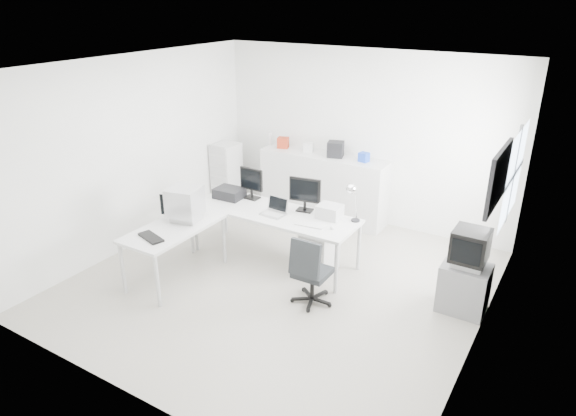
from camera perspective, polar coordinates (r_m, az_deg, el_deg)
The scene contains 30 objects.
floor at distance 6.91m, azimuth -0.87°, elevation -8.21°, with size 5.00×5.00×0.01m, color beige.
ceiling at distance 5.97m, azimuth -1.04°, elevation 15.46°, with size 5.00×5.00×0.01m, color white.
back_wall at distance 8.43m, azimuth 8.23°, elevation 7.72°, with size 5.00×0.02×2.80m, color white.
left_wall at distance 7.87m, azimuth -16.63°, elevation 5.89°, with size 0.02×5.00×2.80m, color white.
right_wall at distance 5.49m, azimuth 21.72°, elevation -2.11°, with size 0.02×5.00×2.80m, color white.
window at distance 6.54m, azimuth 23.82°, elevation 3.36°, with size 0.02×1.20×1.10m, color white, non-canonical shape.
wall_picture at distance 5.41m, azimuth 22.37°, elevation 3.15°, with size 0.04×0.90×0.60m, color black, non-canonical shape.
main_desk at distance 7.29m, azimuth -1.53°, elevation -3.12°, with size 2.40×0.80×0.75m, color silver, non-canonical shape.
side_desk at distance 7.01m, azimuth -12.35°, elevation -4.83°, with size 0.70×1.40×0.75m, color silver, non-canonical shape.
drawer_pedestal at distance 7.05m, azimuth 3.50°, elevation -4.80°, with size 0.40×0.50×0.60m, color silver.
inkjet_printer at distance 7.64m, azimuth -6.53°, elevation 1.66°, with size 0.41×0.32×0.15m, color black.
lcd_monitor_small at distance 7.53m, azimuth -4.08°, elevation 2.78°, with size 0.38×0.22×0.48m, color black, non-canonical shape.
lcd_monitor_large at distance 7.08m, azimuth 1.89°, elevation 1.44°, with size 0.45×0.18×0.47m, color black, non-canonical shape.
laptop at distance 7.00m, azimuth -1.67°, elevation -0.01°, with size 0.30×0.31×0.20m, color #B7B7BA, non-canonical shape.
white_keyboard at distance 6.71m, azimuth 2.41°, elevation -1.91°, with size 0.38×0.12×0.02m, color silver.
white_mouse at distance 6.62m, azimuth 4.89°, elevation -2.18°, with size 0.05×0.05×0.05m, color silver.
laser_printer at distance 6.94m, azimuth 4.63°, elevation -0.38°, with size 0.31×0.27×0.18m, color #B1B1B1.
desk_lamp at distance 6.81m, azimuth 7.60°, elevation 0.49°, with size 0.17×0.17×0.50m, color silver, non-canonical shape.
crt_monitor at distance 6.92m, azimuth -11.36°, elevation 0.36°, with size 0.39×0.39×0.44m, color #B7B7BA, non-canonical shape.
black_keyboard at distance 6.59m, azimuth -14.98°, elevation -3.17°, with size 0.40×0.16×0.03m, color black.
office_chair at distance 6.29m, azimuth 2.74°, elevation -6.80°, with size 0.53×0.53×0.92m, color #272A2C, non-canonical shape.
tv_cabinet at distance 6.56m, azimuth 18.95°, elevation -8.39°, with size 0.55×0.45×0.60m, color slate.
crt_tv at distance 6.32m, azimuth 19.56°, elevation -4.30°, with size 0.50×0.48×0.45m, color black, non-canonical shape.
sideboard at distance 8.68m, azimuth 3.96°, elevation 2.44°, with size 2.20×0.55×1.10m, color silver.
clutter_box_a at distance 8.86m, azimuth -0.55°, elevation 7.27°, with size 0.18×0.16×0.18m, color #A02E16.
clutter_box_b at distance 8.62m, azimuth 2.30°, elevation 6.71°, with size 0.15×0.13×0.15m, color silver.
clutter_box_c at distance 8.38m, azimuth 5.30°, elevation 6.51°, with size 0.25×0.23×0.25m, color black.
clutter_box_d at distance 8.20m, azimuth 8.43°, elevation 5.61°, with size 0.15×0.13×0.15m, color blue.
clutter_bottle at distance 9.04m, azimuth -2.04°, elevation 7.71°, with size 0.07×0.07×0.22m, color silver.
filing_cabinet at distance 9.25m, azimuth -6.81°, elevation 3.71°, with size 0.39×0.47×1.12m, color silver.
Camera 1 is at (3.17, -5.00, 3.57)m, focal length 32.00 mm.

